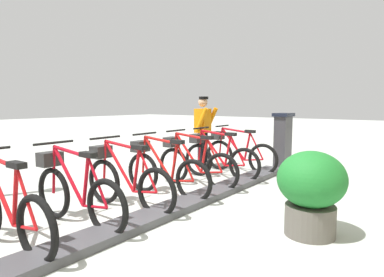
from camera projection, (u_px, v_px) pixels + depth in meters
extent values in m
plane|color=#B8BEB6|center=(168.00, 214.00, 4.45)|extent=(60.00, 60.00, 0.00)
cube|color=#47474C|center=(168.00, 210.00, 4.44)|extent=(0.44, 7.21, 0.10)
cube|color=#38383D|center=(283.00, 142.00, 7.67)|extent=(0.28, 0.44, 1.20)
cube|color=#194C8C|center=(277.00, 127.00, 7.72)|extent=(0.03, 0.30, 0.40)
cube|color=black|center=(284.00, 115.00, 7.60)|extent=(0.36, 0.52, 0.08)
torus|color=black|center=(263.00, 160.00, 6.81)|extent=(0.67, 0.09, 0.67)
torus|color=black|center=(220.00, 155.00, 7.42)|extent=(0.67, 0.09, 0.67)
cylinder|color=red|center=(233.00, 144.00, 7.19)|extent=(0.60, 0.06, 0.70)
cylinder|color=red|center=(247.00, 147.00, 7.00)|extent=(0.16, 0.05, 0.61)
cylinder|color=red|center=(236.00, 130.00, 7.12)|extent=(0.69, 0.07, 0.11)
cylinder|color=red|center=(254.00, 160.00, 6.94)|extent=(0.43, 0.05, 0.09)
cylinder|color=red|center=(256.00, 146.00, 6.87)|extent=(0.33, 0.04, 0.56)
cylinder|color=red|center=(221.00, 142.00, 7.37)|extent=(0.10, 0.04, 0.62)
cube|color=black|center=(250.00, 131.00, 6.93)|extent=(0.22, 0.11, 0.06)
cylinder|color=black|center=(222.00, 126.00, 7.31)|extent=(0.05, 0.54, 0.03)
cube|color=#2D2D2D|center=(218.00, 135.00, 7.40)|extent=(0.21, 0.29, 0.18)
torus|color=black|center=(245.00, 165.00, 6.18)|extent=(0.67, 0.09, 0.67)
torus|color=black|center=(199.00, 160.00, 6.78)|extent=(0.67, 0.09, 0.67)
cylinder|color=red|center=(213.00, 148.00, 6.56)|extent=(0.60, 0.06, 0.70)
cylinder|color=red|center=(228.00, 151.00, 6.36)|extent=(0.16, 0.05, 0.61)
cylinder|color=red|center=(216.00, 133.00, 6.49)|extent=(0.69, 0.07, 0.11)
cylinder|color=red|center=(235.00, 165.00, 6.30)|extent=(0.43, 0.05, 0.09)
cylinder|color=red|center=(238.00, 150.00, 6.24)|extent=(0.33, 0.04, 0.56)
cylinder|color=red|center=(200.00, 145.00, 6.74)|extent=(0.10, 0.04, 0.62)
cube|color=black|center=(231.00, 134.00, 6.29)|extent=(0.22, 0.11, 0.06)
cylinder|color=black|center=(201.00, 128.00, 6.68)|extent=(0.05, 0.54, 0.03)
cube|color=#2D2D2D|center=(197.00, 138.00, 6.77)|extent=(0.21, 0.29, 0.18)
torus|color=black|center=(222.00, 172.00, 5.55)|extent=(0.67, 0.09, 0.67)
torus|color=black|center=(174.00, 166.00, 6.15)|extent=(0.67, 0.09, 0.67)
cylinder|color=red|center=(188.00, 152.00, 5.93)|extent=(0.60, 0.06, 0.70)
cylinder|color=red|center=(204.00, 156.00, 5.73)|extent=(0.16, 0.05, 0.61)
cylinder|color=red|center=(191.00, 136.00, 5.86)|extent=(0.69, 0.07, 0.11)
cylinder|color=red|center=(211.00, 172.00, 5.67)|extent=(0.43, 0.05, 0.09)
cylinder|color=red|center=(214.00, 156.00, 5.60)|extent=(0.33, 0.04, 0.56)
cylinder|color=red|center=(175.00, 149.00, 6.10)|extent=(0.10, 0.04, 0.62)
cube|color=black|center=(207.00, 138.00, 5.66)|extent=(0.22, 0.11, 0.06)
cylinder|color=black|center=(176.00, 131.00, 6.05)|extent=(0.05, 0.54, 0.03)
cube|color=#2D2D2D|center=(171.00, 142.00, 6.13)|extent=(0.21, 0.29, 0.18)
torus|color=black|center=(193.00, 181.00, 4.91)|extent=(0.67, 0.09, 0.67)
torus|color=black|center=(143.00, 173.00, 5.52)|extent=(0.67, 0.09, 0.67)
cylinder|color=red|center=(158.00, 158.00, 5.29)|extent=(0.60, 0.06, 0.70)
cylinder|color=red|center=(174.00, 163.00, 5.10)|extent=(0.16, 0.05, 0.61)
cylinder|color=red|center=(161.00, 140.00, 5.23)|extent=(0.69, 0.07, 0.11)
cylinder|color=red|center=(182.00, 181.00, 5.04)|extent=(0.43, 0.05, 0.09)
cylinder|color=red|center=(185.00, 162.00, 4.97)|extent=(0.33, 0.04, 0.56)
cylinder|color=red|center=(144.00, 155.00, 5.47)|extent=(0.10, 0.04, 0.62)
cube|color=black|center=(177.00, 142.00, 5.03)|extent=(0.22, 0.11, 0.06)
cylinder|color=black|center=(145.00, 134.00, 5.42)|extent=(0.05, 0.54, 0.03)
cube|color=#2D2D2D|center=(140.00, 146.00, 5.50)|extent=(0.21, 0.29, 0.18)
torus|color=black|center=(157.00, 192.00, 4.28)|extent=(0.67, 0.09, 0.67)
torus|color=black|center=(104.00, 181.00, 4.89)|extent=(0.67, 0.09, 0.67)
cylinder|color=red|center=(119.00, 166.00, 4.66)|extent=(0.60, 0.06, 0.70)
cylinder|color=red|center=(136.00, 171.00, 4.47)|extent=(0.16, 0.05, 0.61)
cylinder|color=red|center=(122.00, 145.00, 4.59)|extent=(0.69, 0.07, 0.11)
cylinder|color=red|center=(145.00, 192.00, 4.41)|extent=(0.43, 0.05, 0.09)
cylinder|color=red|center=(148.00, 171.00, 4.34)|extent=(0.33, 0.04, 0.56)
cylinder|color=red|center=(105.00, 161.00, 4.84)|extent=(0.10, 0.04, 0.62)
cube|color=black|center=(139.00, 147.00, 4.40)|extent=(0.22, 0.11, 0.06)
cylinder|color=black|center=(105.00, 138.00, 4.78)|extent=(0.05, 0.54, 0.03)
cube|color=#2D2D2D|center=(101.00, 152.00, 4.87)|extent=(0.21, 0.29, 0.18)
torus|color=black|center=(107.00, 208.00, 3.65)|extent=(0.67, 0.09, 0.67)
torus|color=black|center=(54.00, 193.00, 4.26)|extent=(0.67, 0.09, 0.67)
cylinder|color=red|center=(68.00, 175.00, 4.03)|extent=(0.60, 0.06, 0.70)
cylinder|color=red|center=(86.00, 182.00, 3.83)|extent=(0.16, 0.05, 0.61)
cylinder|color=red|center=(70.00, 152.00, 3.96)|extent=(0.69, 0.07, 0.11)
cylinder|color=red|center=(95.00, 207.00, 3.77)|extent=(0.43, 0.05, 0.09)
cylinder|color=red|center=(97.00, 182.00, 3.71)|extent=(0.33, 0.04, 0.56)
cylinder|color=red|center=(54.00, 170.00, 4.21)|extent=(0.10, 0.04, 0.62)
cube|color=black|center=(88.00, 155.00, 3.76)|extent=(0.22, 0.11, 0.06)
cylinder|color=black|center=(54.00, 143.00, 4.15)|extent=(0.05, 0.54, 0.03)
cube|color=#2D2D2D|center=(50.00, 159.00, 4.24)|extent=(0.21, 0.29, 0.18)
torus|color=black|center=(37.00, 230.00, 3.02)|extent=(0.67, 0.09, 0.67)
cylinder|color=red|center=(15.00, 197.00, 3.20)|extent=(0.16, 0.05, 0.61)
cylinder|color=red|center=(0.00, 161.00, 3.33)|extent=(0.69, 0.07, 0.11)
cylinder|color=red|center=(25.00, 228.00, 3.14)|extent=(0.43, 0.05, 0.09)
cylinder|color=red|center=(26.00, 198.00, 3.08)|extent=(0.33, 0.04, 0.56)
cube|color=black|center=(16.00, 165.00, 3.13)|extent=(0.22, 0.11, 0.06)
cube|color=white|center=(207.00, 164.00, 7.86)|extent=(0.27, 0.15, 0.10)
cube|color=white|center=(198.00, 165.00, 7.72)|extent=(0.27, 0.15, 0.10)
cylinder|color=black|center=(205.00, 148.00, 7.84)|extent=(0.15, 0.15, 0.82)
cylinder|color=black|center=(201.00, 149.00, 7.66)|extent=(0.15, 0.15, 0.82)
cube|color=orange|center=(203.00, 121.00, 7.68)|extent=(0.32, 0.44, 0.56)
cylinder|color=orange|center=(211.00, 119.00, 7.85)|extent=(0.35, 0.15, 0.57)
cylinder|color=orange|center=(202.00, 120.00, 7.40)|extent=(0.35, 0.15, 0.57)
sphere|color=tan|center=(203.00, 102.00, 7.63)|extent=(0.22, 0.22, 0.22)
cylinder|color=black|center=(204.00, 98.00, 7.61)|extent=(0.22, 0.22, 0.06)
cylinder|color=#59544C|center=(310.00, 220.00, 3.72)|extent=(0.56, 0.56, 0.35)
ellipsoid|color=#1F742B|center=(311.00, 179.00, 3.67)|extent=(0.76, 0.76, 0.64)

